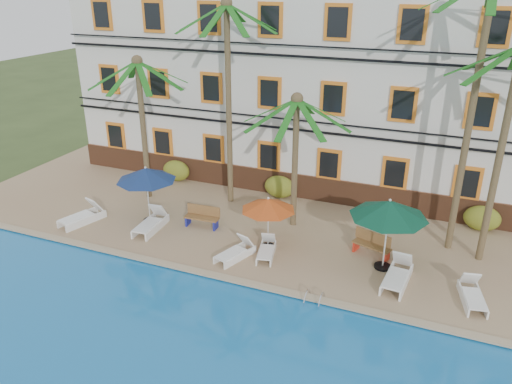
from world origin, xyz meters
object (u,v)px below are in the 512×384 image
at_px(palm_a, 141,107).
at_px(umbrella_blue, 146,175).
at_px(palm_d, 476,86).
at_px(umbrella_red, 268,205).
at_px(palm_e, 506,126).
at_px(bench_right, 373,244).
at_px(palm_b, 228,79).
at_px(lounger_f, 472,295).
at_px(lounger_d, 267,250).
at_px(palm_c, 296,140).
at_px(umbrella_green, 389,209).
at_px(lounger_c, 236,252).
at_px(lounger_a, 83,216).
at_px(lounger_b, 151,223).
at_px(bench_left, 202,216).
at_px(lounger_e, 397,275).
at_px(pool_ladder, 314,301).

bearing_deg(palm_a, umbrella_blue, -55.82).
height_order(palm_d, umbrella_red, palm_d).
relative_size(palm_e, bench_right, 5.20).
height_order(palm_b, palm_d, palm_d).
bearing_deg(palm_d, lounger_f, -75.64).
distance_m(palm_d, lounger_f, 7.16).
distance_m(palm_e, umbrella_red, 8.81).
bearing_deg(lounger_d, umbrella_red, 106.71).
bearing_deg(palm_e, palm_c, 179.45).
relative_size(umbrella_red, lounger_d, 1.26).
bearing_deg(umbrella_green, bench_right, 124.34).
height_order(palm_c, palm_e, palm_e).
height_order(lounger_c, bench_right, bench_right).
relative_size(palm_e, umbrella_green, 2.91).
relative_size(umbrella_blue, bench_right, 1.63).
xyz_separation_m(umbrella_red, lounger_a, (-8.30, -1.07, -1.53)).
distance_m(umbrella_blue, lounger_b, 2.06).
distance_m(palm_a, lounger_b, 5.48).
distance_m(palm_a, lounger_c, 8.48).
distance_m(lounger_d, bench_right, 4.10).
distance_m(palm_e, bench_left, 12.17).
bearing_deg(umbrella_green, umbrella_blue, 179.89).
bearing_deg(umbrella_green, palm_c, 153.29).
xyz_separation_m(palm_d, umbrella_blue, (-12.33, -2.51, -4.24)).
height_order(palm_d, umbrella_green, palm_d).
xyz_separation_m(palm_c, palm_e, (7.51, -0.07, 1.42)).
bearing_deg(palm_e, lounger_e, -133.12).
distance_m(lounger_c, bench_right, 5.29).
relative_size(palm_a, bench_left, 4.44).
height_order(umbrella_blue, pool_ladder, umbrella_blue).
distance_m(umbrella_red, lounger_c, 2.19).
relative_size(umbrella_green, lounger_c, 1.51).
bearing_deg(umbrella_red, lounger_c, -122.90).
xyz_separation_m(palm_d, bench_right, (-2.72, -1.74, -5.96)).
distance_m(umbrella_red, bench_left, 3.58).
bearing_deg(lounger_f, umbrella_green, 161.71).
height_order(palm_e, lounger_a, palm_e).
bearing_deg(pool_ladder, palm_c, 115.58).
xyz_separation_m(lounger_a, pool_ladder, (11.04, -1.77, -0.31)).
height_order(palm_b, lounger_c, palm_b).
relative_size(palm_e, lounger_c, 4.41).
bearing_deg(umbrella_green, lounger_a, -174.65).
bearing_deg(lounger_b, palm_b, 64.63).
distance_m(palm_a, lounger_d, 9.06).
relative_size(palm_d, pool_ladder, 13.82).
xyz_separation_m(palm_e, umbrella_green, (-3.31, -2.04, -2.86)).
bearing_deg(umbrella_green, lounger_d, -169.53).
distance_m(palm_a, umbrella_red, 8.04).
relative_size(bench_left, bench_right, 0.97).
bearing_deg(lounger_d, lounger_e, -0.35).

